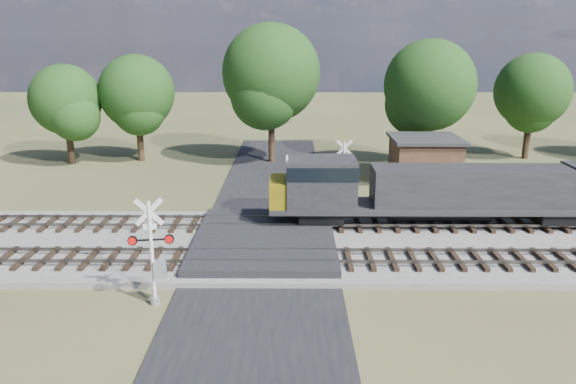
{
  "coord_description": "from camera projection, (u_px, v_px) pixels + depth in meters",
  "views": [
    {
      "loc": [
        1.34,
        -26.15,
        10.38
      ],
      "look_at": [
        1.17,
        2.0,
        2.48
      ],
      "focal_mm": 35.0,
      "sensor_mm": 36.0,
      "label": 1
    }
  ],
  "objects": [
    {
      "name": "road",
      "position": [
        264.0,
        250.0,
        27.98
      ],
      "size": [
        7.0,
        60.0,
        0.08
      ],
      "primitive_type": "cube",
      "color": "black",
      "rests_on": "ground"
    },
    {
      "name": "ballast_bed",
      "position": [
        462.0,
        245.0,
        28.37
      ],
      "size": [
        140.0,
        10.0,
        0.3
      ],
      "primitive_type": "cube",
      "color": "gray",
      "rests_on": "ground"
    },
    {
      "name": "ground",
      "position": [
        264.0,
        251.0,
        27.99
      ],
      "size": [
        160.0,
        160.0,
        0.0
      ],
      "primitive_type": "plane",
      "color": "#3C4625",
      "rests_on": "ground"
    },
    {
      "name": "crossing_signal_near",
      "position": [
        155.0,
        261.0,
        21.94
      ],
      "size": [
        1.78,
        0.42,
        4.43
      ],
      "rotation": [
        0.0,
        0.0,
        0.14
      ],
      "color": "silver",
      "rests_on": "ground"
    },
    {
      "name": "treeline",
      "position": [
        363.0,
        84.0,
        45.55
      ],
      "size": [
        82.71,
        11.34,
        11.4
      ],
      "color": "black",
      "rests_on": "ground"
    },
    {
      "name": "crossing_signal_far",
      "position": [
        342.0,
        177.0,
        35.32
      ],
      "size": [
        1.67,
        0.36,
        4.13
      ],
      "rotation": [
        0.0,
        0.0,
        3.16
      ],
      "color": "silver",
      "rests_on": "ground"
    },
    {
      "name": "track_near",
      "position": [
        330.0,
        258.0,
        25.93
      ],
      "size": [
        140.0,
        2.6,
        0.33
      ],
      "color": "black",
      "rests_on": "ballast_bed"
    },
    {
      "name": "track_far",
      "position": [
        324.0,
        223.0,
        30.75
      ],
      "size": [
        140.0,
        2.6,
        0.33
      ],
      "color": "black",
      "rests_on": "ballast_bed"
    },
    {
      "name": "equipment_shed",
      "position": [
        424.0,
        160.0,
        40.43
      ],
      "size": [
        4.95,
        4.95,
        3.35
      ],
      "rotation": [
        0.0,
        0.0,
        -0.01
      ],
      "color": "#412B1B",
      "rests_on": "ground"
    },
    {
      "name": "crossing_panel",
      "position": [
        265.0,
        241.0,
        28.38
      ],
      "size": [
        7.0,
        9.0,
        0.62
      ],
      "primitive_type": "cube",
      "color": "#262628",
      "rests_on": "ground"
    }
  ]
}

